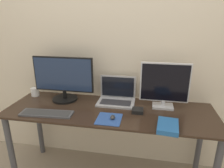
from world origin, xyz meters
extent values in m
cube|color=beige|center=(0.00, 0.68, 1.25)|extent=(7.00, 0.05, 2.50)
cube|color=#332319|center=(0.00, 0.31, 0.75)|extent=(1.86, 0.61, 0.02)
cylinder|color=#47474C|center=(-0.88, 0.06, 0.37)|extent=(0.05, 0.05, 0.74)
cylinder|color=#47474C|center=(-0.88, 0.56, 0.37)|extent=(0.05, 0.05, 0.74)
cylinder|color=#47474C|center=(0.88, 0.56, 0.37)|extent=(0.05, 0.05, 0.74)
cylinder|color=black|center=(-0.48, 0.45, 0.77)|extent=(0.25, 0.25, 0.02)
cylinder|color=black|center=(-0.48, 0.45, 0.83)|extent=(0.04, 0.04, 0.09)
cube|color=black|center=(-0.48, 0.45, 1.03)|extent=(0.59, 0.02, 0.34)
cube|color=#1E2D4C|center=(-0.48, 0.44, 1.03)|extent=(0.57, 0.01, 0.32)
cube|color=silver|center=(0.47, 0.45, 0.77)|extent=(0.19, 0.13, 0.02)
cylinder|color=silver|center=(0.47, 0.45, 0.81)|extent=(0.04, 0.04, 0.05)
cube|color=silver|center=(0.47, 0.45, 1.00)|extent=(0.43, 0.02, 0.36)
cube|color=black|center=(0.47, 0.44, 1.00)|extent=(0.41, 0.01, 0.33)
cube|color=#ADADB2|center=(0.04, 0.45, 0.77)|extent=(0.35, 0.23, 0.02)
cube|color=#2D2D33|center=(0.04, 0.43, 0.78)|extent=(0.29, 0.13, 0.00)
cube|color=#ADADB2|center=(0.04, 0.57, 0.89)|extent=(0.35, 0.01, 0.22)
cube|color=black|center=(0.04, 0.56, 0.89)|extent=(0.32, 0.00, 0.20)
cube|color=#4C4C51|center=(-0.51, 0.12, 0.77)|extent=(0.46, 0.16, 0.02)
cube|color=#383838|center=(-0.51, 0.12, 0.78)|extent=(0.42, 0.13, 0.00)
cube|color=#2D519E|center=(0.03, 0.13, 0.77)|extent=(0.20, 0.21, 0.00)
ellipsoid|color=#333333|center=(0.06, 0.13, 0.78)|extent=(0.04, 0.06, 0.03)
cube|color=#235B9E|center=(0.49, 0.08, 0.78)|extent=(0.17, 0.23, 0.04)
cube|color=white|center=(0.49, 0.08, 0.78)|extent=(0.17, 0.23, 0.03)
cylinder|color=white|center=(-0.83, 0.49, 0.81)|extent=(0.08, 0.08, 0.09)
cube|color=black|center=(0.25, 0.30, 0.78)|extent=(0.10, 0.10, 0.03)
camera|label=1|loc=(0.32, -1.28, 1.56)|focal=32.00mm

